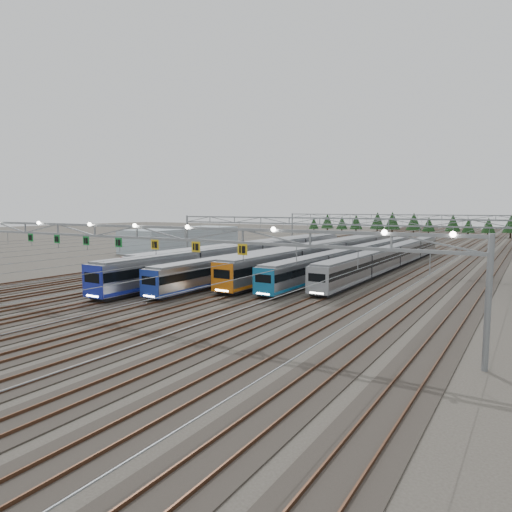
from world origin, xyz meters
The scene contains 13 objects.
ground centered at (0.00, 0.00, 0.00)m, with size 400.00×400.00×0.00m, color #47423A.
track_bed centered at (0.00, 100.00, 1.49)m, with size 54.00×260.00×5.42m.
train_a centered at (-11.25, 35.36, 2.02)m, with size 2.72×52.54×3.53m.
train_b centered at (-6.75, 30.71, 2.17)m, with size 2.95×60.78×3.85m.
train_c centered at (-2.25, 36.21, 1.90)m, with size 2.54×65.49×3.30m.
train_d centered at (2.25, 42.44, 2.10)m, with size 2.85×65.79×3.71m.
train_e centered at (6.75, 38.76, 1.91)m, with size 2.56×56.57×3.32m.
train_f centered at (11.25, 42.27, 1.94)m, with size 2.60×57.18×3.37m.
gantry_near centered at (-0.05, -0.12, 7.09)m, with size 56.36×0.61×8.08m.
gantry_mid centered at (0.00, 40.00, 6.39)m, with size 56.36×0.36×8.00m.
gantry_far centered at (0.00, 85.00, 6.39)m, with size 56.36×0.36×8.00m.
west_shed centered at (-38.21, 50.55, 2.48)m, with size 10.00×30.00×4.95m, color #A4BAC4.
treeline centered at (5.40, 135.36, 4.23)m, with size 106.40×5.60×7.02m.
Camera 1 is at (30.10, -28.82, 9.41)m, focal length 32.00 mm.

